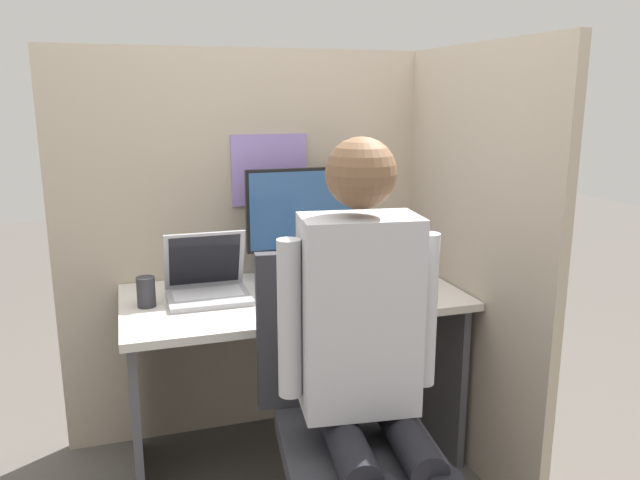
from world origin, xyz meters
TOP-DOWN VIEW (x-y plane):
  - cubicle_panel_back at (-0.00, 0.69)m, footprint 1.81×0.05m
  - cubicle_panel_right at (0.68, 0.27)m, footprint 0.04×1.30m
  - desk at (0.00, 0.33)m, footprint 1.31×0.67m
  - paper_box at (0.09, 0.52)m, footprint 0.35×0.22m
  - monitor at (0.09, 0.52)m, footprint 0.47×0.19m
  - laptop at (-0.33, 0.38)m, footprint 0.31×0.26m
  - mouse at (-0.12, 0.18)m, footprint 0.06×0.05m
  - stapler at (0.58, 0.46)m, footprint 0.05×0.12m
  - carrot_toy at (0.27, 0.18)m, footprint 0.05×0.13m
  - office_chair at (0.01, -0.21)m, footprint 0.54×0.59m
  - person at (0.03, -0.37)m, footprint 0.48×0.49m
  - pen_cup at (-0.55, 0.35)m, footprint 0.07×0.07m

SIDE VIEW (x-z plane):
  - office_chair at x=0.01m, z-range 0.01..1.00m
  - desk at x=0.00m, z-range 0.17..0.89m
  - mouse at x=-0.12m, z-range 0.72..0.75m
  - carrot_toy at x=0.27m, z-range 0.72..0.77m
  - stapler at x=0.58m, z-range 0.72..0.78m
  - paper_box at x=0.09m, z-range 0.72..0.80m
  - laptop at x=-0.33m, z-range 0.64..0.90m
  - pen_cup at x=-0.55m, z-range 0.72..0.83m
  - person at x=0.03m, z-range 0.10..1.47m
  - cubicle_panel_right at x=0.68m, z-range 0.00..1.67m
  - cubicle_panel_back at x=0.00m, z-range 0.00..1.67m
  - monitor at x=0.09m, z-range 0.80..1.19m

